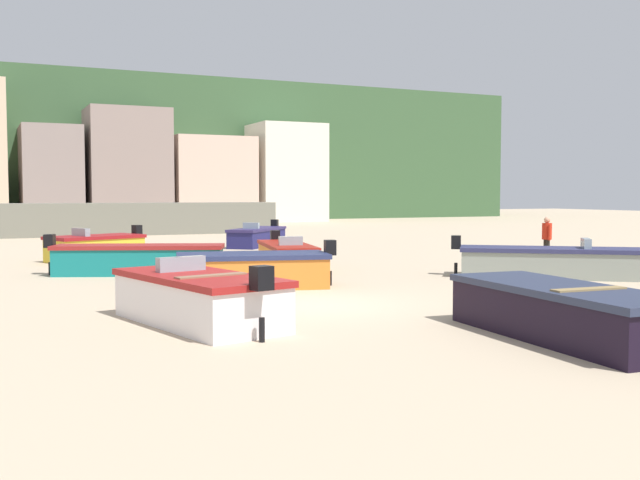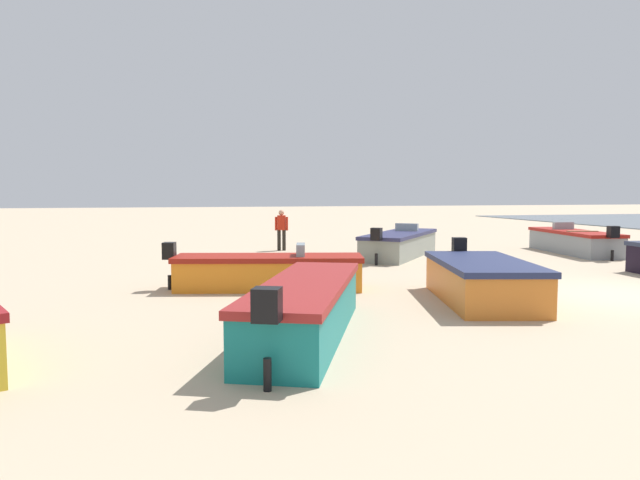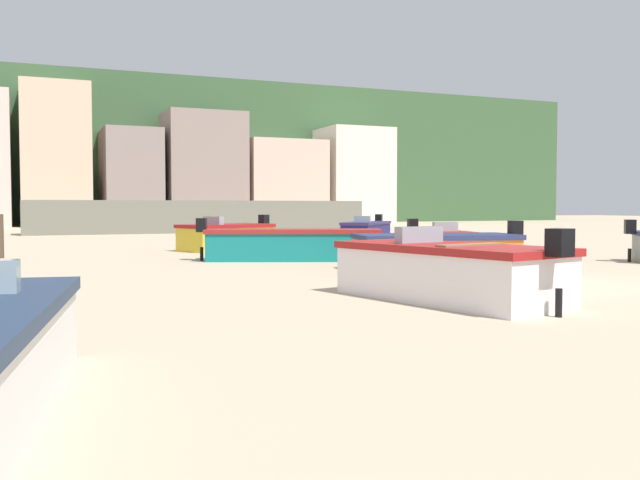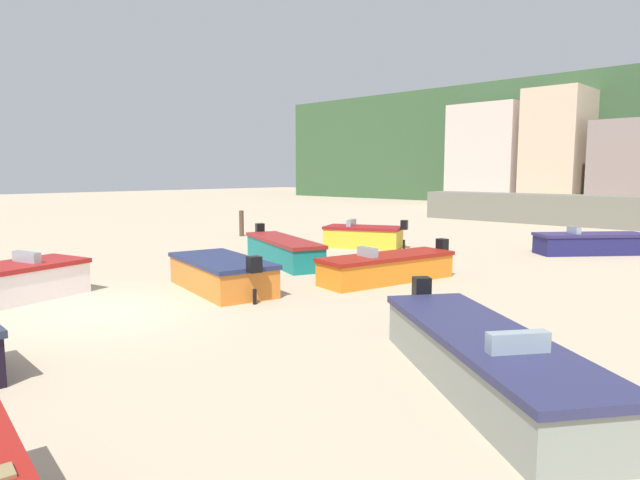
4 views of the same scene
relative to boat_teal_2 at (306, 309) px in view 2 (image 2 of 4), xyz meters
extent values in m
plane|color=tan|center=(2.07, -7.68, -0.46)|extent=(160.00, 160.00, 0.00)
cube|color=#147776|center=(0.02, -0.01, -0.07)|extent=(5.00, 2.94, 0.79)
cube|color=maroon|center=(0.02, -0.01, 0.39)|extent=(5.13, 3.05, 0.12)
cube|color=black|center=(-2.43, 0.99, 0.57)|extent=(0.38, 0.40, 0.40)
cylinder|color=black|center=(-2.43, 0.99, -0.26)|extent=(0.13, 0.13, 0.39)
cube|color=orange|center=(2.10, -4.29, -0.08)|extent=(4.05, 2.49, 0.77)
cube|color=navy|center=(2.10, -4.29, 0.37)|extent=(4.17, 2.59, 0.12)
cube|color=black|center=(4.11, -4.76, 0.55)|extent=(0.35, 0.38, 0.40)
cylinder|color=black|center=(4.11, -4.76, -0.27)|extent=(0.12, 0.12, 0.39)
cube|color=gray|center=(10.78, -5.82, -0.09)|extent=(4.99, 4.26, 0.75)
cube|color=#2A2C52|center=(10.78, -5.82, 0.35)|extent=(5.12, 4.38, 0.12)
cube|color=black|center=(8.57, -4.15, 0.53)|extent=(0.42, 0.42, 0.40)
cylinder|color=black|center=(8.57, -4.15, -0.27)|extent=(0.14, 0.14, 0.38)
cube|color=#8C9EA8|center=(11.51, -6.36, 0.55)|extent=(0.67, 0.80, 0.28)
cube|color=gray|center=(10.28, -12.64, -0.09)|extent=(4.84, 1.98, 0.75)
cube|color=maroon|center=(10.28, -12.64, 0.34)|extent=(4.95, 2.07, 0.12)
cube|color=black|center=(7.78, -12.27, 0.52)|extent=(0.32, 0.36, 0.40)
cylinder|color=black|center=(7.78, -12.27, -0.28)|extent=(0.11, 0.11, 0.37)
cube|color=#8C9EA8|center=(11.09, -12.76, 0.54)|extent=(0.31, 0.81, 0.28)
cube|color=olive|center=(9.70, -12.55, 0.39)|extent=(0.40, 1.14, 0.08)
cube|color=orange|center=(4.76, -0.12, -0.11)|extent=(2.15, 4.54, 0.70)
cube|color=maroon|center=(4.76, -0.12, 0.29)|extent=(2.25, 4.65, 0.12)
cube|color=black|center=(5.26, 2.19, 0.47)|extent=(0.37, 0.34, 0.40)
cylinder|color=black|center=(5.26, 2.19, -0.29)|extent=(0.12, 0.12, 0.35)
cube|color=#8C9EA8|center=(4.59, -0.87, 0.49)|extent=(0.78, 0.36, 0.28)
cylinder|color=black|center=(13.91, -2.12, -0.05)|extent=(0.18, 0.18, 0.82)
cylinder|color=black|center=(13.97, -1.93, -0.05)|extent=(0.18, 0.18, 0.82)
cylinder|color=red|center=(13.94, -2.02, 0.65)|extent=(0.43, 0.43, 0.58)
cylinder|color=red|center=(13.87, -2.23, 0.61)|extent=(0.11, 0.11, 0.54)
cylinder|color=red|center=(14.01, -1.82, 0.61)|extent=(0.11, 0.11, 0.54)
sphere|color=tan|center=(13.94, -2.02, 1.05)|extent=(0.28, 0.28, 0.22)
camera|label=1|loc=(-4.37, -22.46, 1.97)|focal=41.70mm
camera|label=2|loc=(-9.15, 1.97, 1.88)|focal=33.12mm
camera|label=3|loc=(-7.16, -18.91, 1.12)|focal=39.48mm
camera|label=4|loc=(14.42, -13.31, 2.80)|focal=30.58mm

